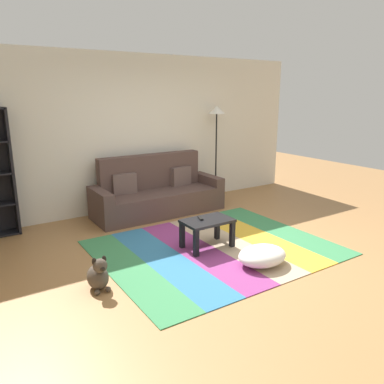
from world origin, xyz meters
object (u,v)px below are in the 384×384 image
at_px(couch, 157,194).
at_px(dog, 98,275).
at_px(tv_remote, 200,218).
at_px(standing_lamp, 217,122).
at_px(coffee_table, 207,226).
at_px(pouf, 262,256).

xyz_separation_m(couch, dog, (-1.79, -2.05, -0.18)).
height_order(couch, tv_remote, couch).
distance_m(dog, standing_lamp, 4.14).
relative_size(dog, standing_lamp, 0.22).
bearing_deg(couch, dog, -131.10).
relative_size(standing_lamp, tv_remote, 12.00).
distance_m(standing_lamp, tv_remote, 2.73).
distance_m(couch, standing_lamp, 1.85).
bearing_deg(standing_lamp, dog, -144.98).
bearing_deg(coffee_table, tv_remote, 126.81).
relative_size(dog, tv_remote, 2.65).
bearing_deg(pouf, standing_lamp, 64.16).
distance_m(coffee_table, dog, 1.65).
bearing_deg(tv_remote, standing_lamp, 68.37).
bearing_deg(dog, coffee_table, 9.99).
bearing_deg(tv_remote, couch, 101.78).
bearing_deg(tv_remote, dog, -147.30).
bearing_deg(coffee_table, dog, -170.01).
bearing_deg(standing_lamp, coffee_table, -128.99).
height_order(coffee_table, standing_lamp, standing_lamp).
relative_size(pouf, tv_remote, 4.22).
distance_m(pouf, standing_lamp, 3.37).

